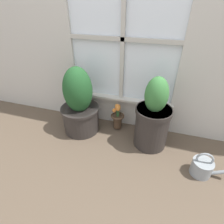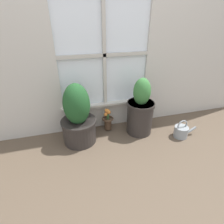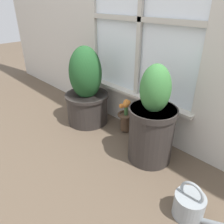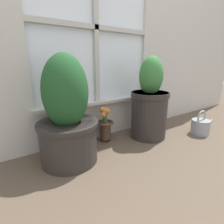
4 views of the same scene
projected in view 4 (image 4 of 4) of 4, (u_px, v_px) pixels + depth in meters
name	position (u px, v px, depth m)	size (l,w,h in m)	color
ground_plane	(151.00, 171.00, 1.06)	(10.00, 10.00, 0.00)	brown
potted_plant_left	(67.00, 118.00, 1.10)	(0.39, 0.39, 0.69)	#2D2826
potted_plant_right	(149.00, 105.00, 1.49)	(0.32, 0.32, 0.69)	#2D2826
flower_vase	(105.00, 124.00, 1.44)	(0.14, 0.14, 0.29)	#473323
watering_can	(201.00, 126.00, 1.60)	(0.29, 0.16, 0.23)	gray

